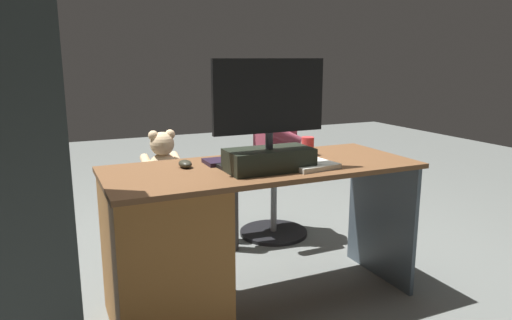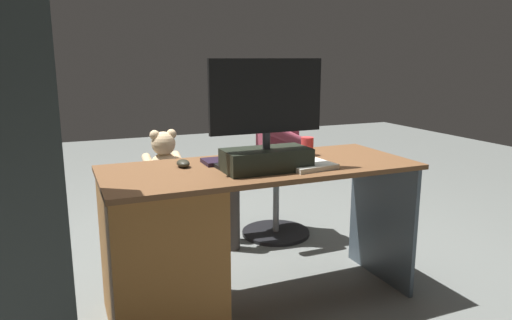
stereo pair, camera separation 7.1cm
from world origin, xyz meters
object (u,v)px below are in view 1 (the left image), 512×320
computer_mouse (185,164)px  office_chair_teddy (165,217)px  tv_remote (220,165)px  teddy_bear (162,160)px  keyboard (245,159)px  desk (185,243)px  person (263,143)px  cup (308,146)px  visitor_chair (274,196)px  monitor (269,136)px

computer_mouse → office_chair_teddy: computer_mouse is taller
tv_remote → teddy_bear: 0.73m
keyboard → desk: bearing=17.8°
desk → office_chair_teddy: desk is taller
desk → person: size_ratio=1.34×
cup → person: size_ratio=0.09×
teddy_bear → desk: bearing=83.4°
computer_mouse → cup: 0.68m
teddy_bear → office_chair_teddy: bearing=90.0°
cup → visitor_chair: cup is taller
cup → tv_remote: bearing=8.4°
tv_remote → teddy_bear: bearing=-84.3°
cup → visitor_chair: bearing=-102.3°
keyboard → cup: (-0.37, -0.01, 0.04)m
keyboard → computer_mouse: 0.32m
keyboard → computer_mouse: computer_mouse is taller
tv_remote → office_chair_teddy: (0.11, -0.70, -0.47)m
keyboard → tv_remote: 0.18m
desk → computer_mouse: bearing=-113.2°
monitor → computer_mouse: (0.34, -0.22, -0.14)m
office_chair_teddy → visitor_chair: (-0.79, -0.08, 0.02)m
desk → monitor: (-0.38, 0.11, 0.50)m
desk → tv_remote: 0.40m
monitor → computer_mouse: monitor is taller
tv_remote → cup: bearing=-174.9°
office_chair_teddy → desk: bearing=83.3°
desk → person: (-0.79, -0.82, 0.28)m
desk → person: bearing=-134.0°
monitor → office_chair_teddy: monitor is taller
desk → monitor: 0.64m
keyboard → tv_remote: size_ratio=2.80×
keyboard → tv_remote: (0.16, 0.07, -0.00)m
monitor → teddy_bear: 0.95m
keyboard → person: (-0.43, -0.70, -0.06)m
cup → teddy_bear: cup is taller
tv_remote → office_chair_teddy: 0.85m
computer_mouse → tv_remote: 0.17m
monitor → teddy_bear: bearing=-71.2°
desk → keyboard: 0.51m
keyboard → office_chair_teddy: 0.83m
computer_mouse → cup: (-0.68, -0.02, 0.03)m
cup → office_chair_teddy: cup is taller
tv_remote → visitor_chair: bearing=-134.5°
tv_remote → computer_mouse: bearing=-23.9°
computer_mouse → visitor_chair: size_ratio=0.20×
keyboard → office_chair_teddy: bearing=-66.4°
desk → office_chair_teddy: 0.76m
keyboard → visitor_chair: 0.99m
cup → office_chair_teddy: bearing=-43.9°
monitor → computer_mouse: 0.43m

